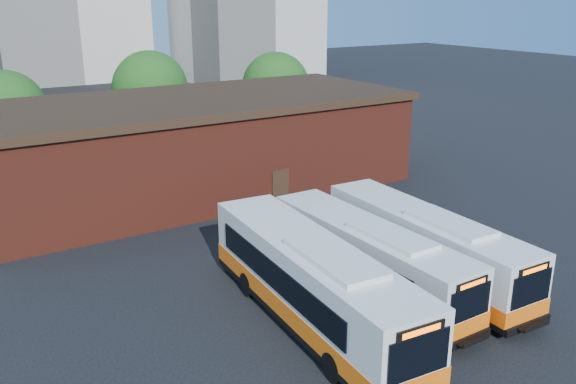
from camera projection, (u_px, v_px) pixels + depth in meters
ground at (391, 308)px, 26.34m from camera, size 220.00×220.00×0.00m
bus_midwest at (312, 287)px, 24.55m from camera, size 3.82×13.84×3.73m
bus_mideast at (368, 260)px, 27.45m from camera, size 2.66×12.21×3.31m
bus_east at (424, 248)px, 28.70m from camera, size 3.00×12.58×3.40m
transit_worker at (479, 301)px, 25.13m from camera, size 0.60×0.75×1.78m
depot_building at (196, 144)px, 41.40m from camera, size 28.60×12.60×6.40m
tree_west at (6, 111)px, 45.53m from camera, size 6.00×6.00×7.65m
tree_mid at (150, 89)px, 53.11m from camera, size 6.56×6.56×8.36m
tree_east at (276, 86)px, 56.37m from camera, size 6.24×6.24×7.96m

